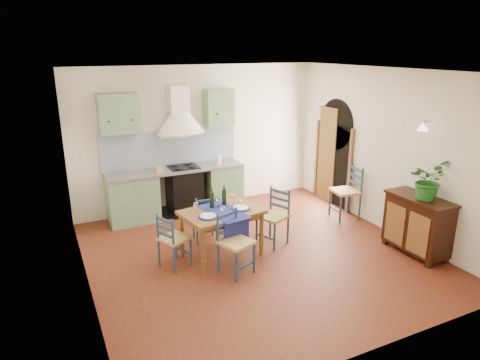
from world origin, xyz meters
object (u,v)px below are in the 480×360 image
potted_plant (427,180)px  sideboard (417,223)px  chair_near (235,242)px  dining_table (222,216)px

potted_plant → sideboard: bearing=84.0°
chair_near → potted_plant: potted_plant is taller
dining_table → chair_near: dining_table is taller
chair_near → potted_plant: (2.80, -0.77, 0.77)m
dining_table → sideboard: dining_table is taller
sideboard → dining_table: bearing=156.2°
dining_table → sideboard: 3.03m
sideboard → potted_plant: (-0.01, -0.08, 0.73)m
dining_table → chair_near: size_ratio=1.42×
potted_plant → dining_table: bearing=154.7°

